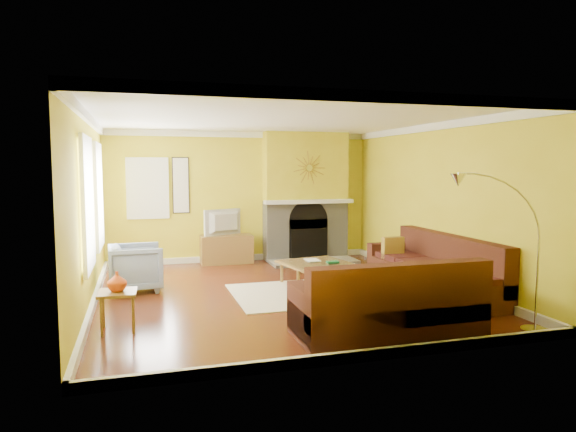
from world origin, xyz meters
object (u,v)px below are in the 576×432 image
object	(u,v)px
armchair	(136,268)
arc_lamp	(502,257)
media_console	(226,249)
side_table	(118,311)
coffee_table	(317,275)
sectional_sofa	(376,273)

from	to	relation	value
armchair	arc_lamp	distance (m)	5.39
media_console	armchair	distance (m)	2.64
armchair	side_table	world-z (taller)	armchair
media_console	side_table	bearing A→B (deg)	-116.26
side_table	armchair	bearing A→B (deg)	84.39
coffee_table	armchair	distance (m)	2.92
media_console	side_table	size ratio (longest dim) A/B	2.17
arc_lamp	sectional_sofa	bearing A→B (deg)	111.81
media_console	armchair	world-z (taller)	armchair
sectional_sofa	media_console	distance (m)	4.03
coffee_table	media_console	distance (m)	2.76
armchair	side_table	xyz separation A→B (m)	(-0.20, -2.06, -0.13)
armchair	coffee_table	bearing A→B (deg)	-104.64
armchair	side_table	size ratio (longest dim) A/B	1.69
coffee_table	arc_lamp	bearing A→B (deg)	-68.24
armchair	side_table	bearing A→B (deg)	171.30
sectional_sofa	arc_lamp	world-z (taller)	arc_lamp
sectional_sofa	media_console	bearing A→B (deg)	112.57
sectional_sofa	armchair	size ratio (longest dim) A/B	4.23
coffee_table	side_table	size ratio (longest dim) A/B	2.15
media_console	side_table	distance (m)	4.47
coffee_table	media_console	world-z (taller)	media_console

